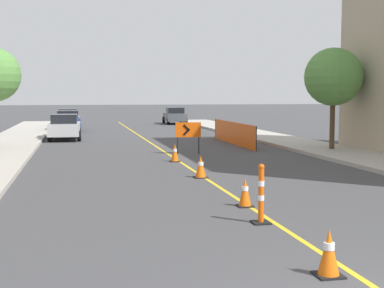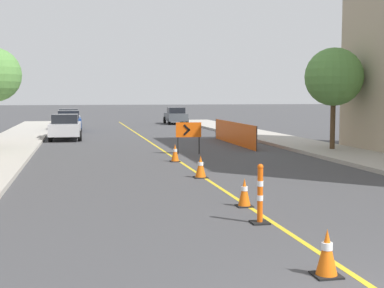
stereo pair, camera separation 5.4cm
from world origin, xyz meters
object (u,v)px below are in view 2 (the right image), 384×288
(traffic_cone_second, at_px, (244,193))
(parked_car_curb_mid, at_px, (69,121))
(traffic_cone_fourth, at_px, (175,153))
(street_tree_right_near, at_px, (334,77))
(traffic_cone_nearest, at_px, (327,253))
(arrow_barricade_primary, at_px, (189,131))
(delineator_post_front, at_px, (260,197))
(parked_car_curb_near, at_px, (65,127))
(traffic_cone_third, at_px, (201,167))
(parked_car_curb_far, at_px, (69,118))
(parked_car_opposite_side, at_px, (176,116))

(traffic_cone_second, distance_m, parked_car_curb_mid, 29.60)
(traffic_cone_second, height_order, parked_car_curb_mid, parked_car_curb_mid)
(traffic_cone_fourth, bearing_deg, street_tree_right_near, 14.40)
(traffic_cone_nearest, distance_m, arrow_barricade_primary, 17.13)
(delineator_post_front, height_order, street_tree_right_near, street_tree_right_near)
(traffic_cone_fourth, relative_size, parked_car_curb_near, 0.17)
(parked_car_curb_near, relative_size, street_tree_right_near, 0.89)
(traffic_cone_fourth, bearing_deg, arrow_barricade_primary, 67.39)
(traffic_cone_nearest, bearing_deg, street_tree_right_near, 63.10)
(arrow_barricade_primary, bearing_deg, traffic_cone_third, -93.76)
(parked_car_curb_mid, bearing_deg, parked_car_curb_far, 89.80)
(traffic_cone_third, relative_size, delineator_post_front, 0.57)
(parked_car_curb_far, bearing_deg, traffic_cone_second, -84.10)
(street_tree_right_near, bearing_deg, parked_car_curb_mid, 125.42)
(traffic_cone_second, height_order, street_tree_right_near, street_tree_right_near)
(traffic_cone_nearest, relative_size, parked_car_curb_mid, 0.17)
(traffic_cone_fourth, bearing_deg, traffic_cone_nearest, -90.92)
(traffic_cone_nearest, bearing_deg, parked_car_curb_mid, 97.32)
(traffic_cone_second, height_order, parked_car_curb_far, parked_car_curb_far)
(arrow_barricade_primary, relative_size, parked_car_curb_near, 0.34)
(traffic_cone_fourth, distance_m, parked_car_opposite_side, 29.28)
(traffic_cone_third, xyz_separation_m, arrow_barricade_primary, (1.06, 7.15, 0.71))
(parked_car_curb_near, xyz_separation_m, parked_car_curb_far, (-0.03, 12.81, 0.00))
(traffic_cone_fourth, xyz_separation_m, parked_car_opposite_side, (5.23, 28.80, 0.43))
(parked_car_curb_far, distance_m, street_tree_right_near, 26.42)
(traffic_cone_nearest, relative_size, traffic_cone_fourth, 0.99)
(traffic_cone_third, height_order, traffic_cone_fourth, traffic_cone_fourth)
(traffic_cone_nearest, height_order, parked_car_opposite_side, parked_car_opposite_side)
(traffic_cone_fourth, bearing_deg, parked_car_opposite_side, 79.70)
(traffic_cone_nearest, bearing_deg, traffic_cone_second, 86.42)
(delineator_post_front, xyz_separation_m, parked_car_curb_mid, (-4.53, 30.95, 0.23))
(arrow_barricade_primary, distance_m, parked_car_curb_mid, 18.25)
(traffic_cone_third, xyz_separation_m, delineator_post_front, (-0.18, -6.49, 0.20))
(parked_car_curb_near, xyz_separation_m, parked_car_curb_mid, (0.06, 7.82, 0.00))
(parked_car_curb_mid, bearing_deg, traffic_cone_second, -82.05)
(traffic_cone_fourth, height_order, parked_car_opposite_side, parked_car_opposite_side)
(arrow_barricade_primary, height_order, parked_car_curb_far, parked_car_curb_far)
(parked_car_curb_mid, distance_m, parked_car_opposite_side, 13.22)
(traffic_cone_second, distance_m, traffic_cone_fourth, 9.20)
(arrow_barricade_primary, relative_size, street_tree_right_near, 0.31)
(traffic_cone_nearest, height_order, arrow_barricade_primary, arrow_barricade_primary)
(parked_car_curb_near, xyz_separation_m, parked_car_opposite_side, (9.93, 16.61, 0.00))
(traffic_cone_second, xyz_separation_m, parked_car_curb_mid, (-4.74, 29.21, 0.45))
(parked_car_opposite_side, xyz_separation_m, street_tree_right_near, (2.87, -26.72, 2.82))
(delineator_post_front, distance_m, parked_car_curb_far, 36.23)
(parked_car_curb_mid, relative_size, parked_car_opposite_side, 0.99)
(traffic_cone_fourth, distance_m, street_tree_right_near, 8.98)
(parked_car_curb_near, relative_size, parked_car_curb_mid, 1.00)
(parked_car_curb_far, height_order, parked_car_opposite_side, same)
(delineator_post_front, distance_m, arrow_barricade_primary, 13.71)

